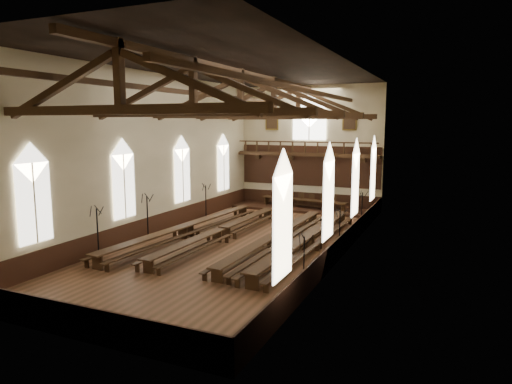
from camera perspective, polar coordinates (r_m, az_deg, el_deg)
ground at (r=26.75m, az=-1.83°, el=-6.42°), size 26.00×26.00×0.00m
room_walls at (r=25.85m, az=-1.90°, el=7.55°), size 26.00×26.00×26.00m
wainscot_band at (r=26.60m, az=-1.84°, el=-5.17°), size 12.00×26.00×1.20m
side_windows at (r=26.03m, az=-1.87°, el=1.56°), size 11.85×19.80×4.50m
end_window at (r=37.88m, az=6.69°, el=8.96°), size 2.80×0.12×3.80m
minstrels_gallery at (r=37.77m, az=6.50°, el=3.93°), size 11.80×1.24×3.70m
portraits at (r=37.88m, az=6.69°, el=8.78°), size 7.75×0.09×1.45m
roof_trusses at (r=25.88m, az=-1.92°, el=11.44°), size 11.70×25.70×2.80m
refectory_row_a at (r=28.27m, az=-8.70°, el=-4.47°), size 2.12×14.98×0.80m
refectory_row_b at (r=27.43m, az=-4.31°, el=-4.88°), size 1.71×14.46×0.75m
refectory_row_c at (r=26.14m, az=2.54°, el=-5.57°), size 1.61×14.27×0.73m
refectory_row_d at (r=25.65m, az=6.46°, el=-5.77°), size 1.83×14.95×0.81m
dais at (r=37.06m, az=5.91°, el=-2.09°), size 11.40×2.92×0.19m
high_table at (r=36.94m, az=5.92°, el=-1.06°), size 7.33×1.68×0.68m
high_chairs at (r=37.62m, az=6.26°, el=-0.90°), size 4.98×0.48×1.05m
candelabrum_left_near at (r=25.11m, az=-19.12°, el=-5.93°), size 0.73×0.84×2.74m
candelabrum_left_mid at (r=28.20m, az=-13.37°, el=-4.09°), size 0.75×0.86×2.79m
candelabrum_left_far at (r=33.88m, az=-6.27°, el=-1.93°), size 0.78×0.73×2.57m
candelabrum_right_near at (r=19.71m, az=5.99°, el=-9.81°), size 0.64×0.72×2.35m
candelabrum_right_mid at (r=25.61m, az=10.39°, el=-5.62°), size 0.66×0.70×2.31m
candelabrum_right_far at (r=31.64m, az=13.08°, el=-2.89°), size 0.74×0.73×2.48m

